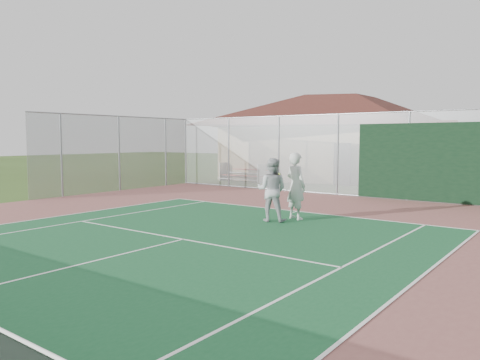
% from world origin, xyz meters
% --- Properties ---
extents(back_fence, '(20.08, 0.11, 3.53)m').
position_xyz_m(back_fence, '(2.11, 16.98, 1.67)').
color(back_fence, gray).
rests_on(back_fence, ground).
extents(side_fence_left, '(0.08, 9.00, 3.50)m').
position_xyz_m(side_fence_left, '(-10.00, 12.50, 1.75)').
color(side_fence_left, gray).
rests_on(side_fence_left, ground).
extents(clubhouse, '(15.61, 11.99, 6.05)m').
position_xyz_m(clubhouse, '(-4.82, 25.42, 3.07)').
color(clubhouse, tan).
rests_on(clubhouse, ground).
extents(bleachers, '(2.89, 1.82, 1.06)m').
position_xyz_m(bleachers, '(-8.32, 20.30, 0.56)').
color(bleachers, '#B33529').
rests_on(bleachers, ground).
extents(player_white_front, '(1.06, 0.75, 2.01)m').
position_xyz_m(player_white_front, '(0.69, 10.54, 1.01)').
color(player_white_front, silver).
rests_on(player_white_front, ground).
extents(player_grey_back, '(1.08, 0.95, 1.85)m').
position_xyz_m(player_grey_back, '(0.33, 9.79, 0.93)').
color(player_grey_back, '#B1B3B6').
rests_on(player_grey_back, ground).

